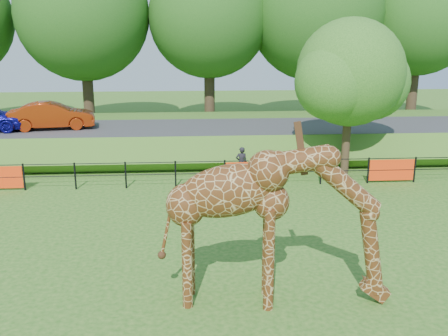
# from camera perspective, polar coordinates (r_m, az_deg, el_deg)

# --- Properties ---
(ground) EXTENTS (90.00, 90.00, 0.00)m
(ground) POSITION_cam_1_polar(r_m,az_deg,el_deg) (13.02, -6.31, -12.52)
(ground) COLOR #225A16
(ground) RESTS_ON ground
(giraffe) EXTENTS (5.31, 1.49, 3.75)m
(giraffe) POSITION_cam_1_polar(r_m,az_deg,el_deg) (11.25, 5.98, -6.56)
(giraffe) COLOR #522A11
(giraffe) RESTS_ON ground
(perimeter_fence) EXTENTS (28.07, 0.10, 1.10)m
(perimeter_fence) POSITION_cam_1_polar(r_m,az_deg,el_deg) (20.30, -5.56, -0.70)
(perimeter_fence) COLOR black
(perimeter_fence) RESTS_ON ground
(embankment) EXTENTS (40.00, 9.00, 1.30)m
(embankment) POSITION_cam_1_polar(r_m,az_deg,el_deg) (27.58, -5.22, 3.67)
(embankment) COLOR #225A16
(embankment) RESTS_ON ground
(road) EXTENTS (40.00, 5.00, 0.12)m
(road) POSITION_cam_1_polar(r_m,az_deg,el_deg) (25.97, -5.31, 4.57)
(road) COLOR #313033
(road) RESTS_ON embankment
(car_red) EXTENTS (4.31, 2.10, 1.36)m
(car_red) POSITION_cam_1_polar(r_m,az_deg,el_deg) (26.60, -19.06, 5.68)
(car_red) COLOR #9F2D0B
(car_red) RESTS_ON road
(visitor) EXTENTS (0.53, 0.37, 1.38)m
(visitor) POSITION_cam_1_polar(r_m,az_deg,el_deg) (21.50, 2.01, 0.63)
(visitor) COLOR black
(visitor) RESTS_ON ground
(tree_east) EXTENTS (5.40, 4.71, 6.76)m
(tree_east) POSITION_cam_1_polar(r_m,az_deg,el_deg) (22.38, 14.43, 10.08)
(tree_east) COLOR #382A19
(tree_east) RESTS_ON ground
(bg_tree_line) EXTENTS (37.30, 8.80, 11.82)m
(bg_tree_line) POSITION_cam_1_polar(r_m,az_deg,el_deg) (33.60, -1.93, 16.93)
(bg_tree_line) COLOR #382A19
(bg_tree_line) RESTS_ON ground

